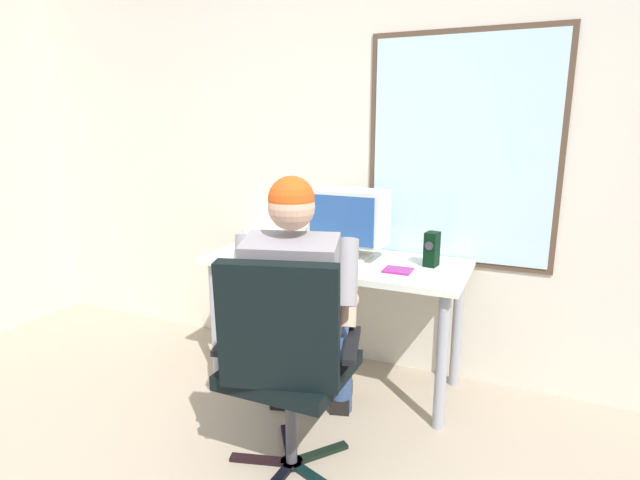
# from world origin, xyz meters

# --- Properties ---
(wall_rear) EXTENTS (5.59, 0.08, 2.79)m
(wall_rear) POSITION_xyz_m (0.01, 2.03, 1.39)
(wall_rear) COLOR beige
(wall_rear) RESTS_ON ground
(desk) EXTENTS (1.45, 0.60, 0.74)m
(desk) POSITION_xyz_m (-0.28, 1.67, 0.64)
(desk) COLOR #93959E
(desk) RESTS_ON ground
(office_chair) EXTENTS (0.64, 0.56, 0.99)m
(office_chair) POSITION_xyz_m (-0.14, 0.79, 0.58)
(office_chair) COLOR black
(office_chair) RESTS_ON ground
(person_seated) EXTENTS (0.64, 0.85, 1.28)m
(person_seated) POSITION_xyz_m (-0.20, 1.05, 0.67)
(person_seated) COLOR navy
(person_seated) RESTS_ON ground
(crt_monitor) EXTENTS (0.41, 0.24, 0.38)m
(crt_monitor) POSITION_xyz_m (-0.22, 1.73, 0.96)
(crt_monitor) COLOR beige
(crt_monitor) RESTS_ON desk
(wine_glass) EXTENTS (0.08, 0.08, 0.16)m
(wine_glass) POSITION_xyz_m (-0.75, 1.54, 0.85)
(wine_glass) COLOR silver
(wine_glass) RESTS_ON desk
(desk_speaker) EXTENTS (0.08, 0.10, 0.18)m
(desk_speaker) POSITION_xyz_m (0.24, 1.75, 0.83)
(desk_speaker) COLOR black
(desk_speaker) RESTS_ON desk
(cd_case) EXTENTS (0.14, 0.13, 0.01)m
(cd_case) POSITION_xyz_m (0.10, 1.58, 0.74)
(cd_case) COLOR #8A1870
(cd_case) RESTS_ON desk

